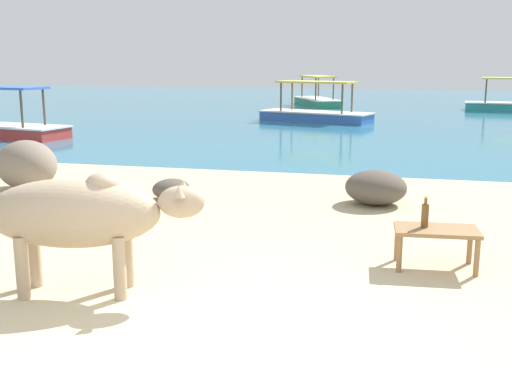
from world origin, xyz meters
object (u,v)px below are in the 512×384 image
at_px(boat_green, 317,99).
at_px(boat_red, 2,126).
at_px(boat_blue, 316,113).
at_px(bottle, 425,215).
at_px(low_bench_table, 436,235).
at_px(cow, 79,214).

bearing_deg(boat_green, boat_red, 129.68).
height_order(boat_green, boat_blue, same).
bearing_deg(boat_green, bottle, 165.95).
xyz_separation_m(low_bench_table, bottle, (-0.11, 0.02, 0.18)).
height_order(cow, boat_green, boat_green).
distance_m(cow, bottle, 3.10).
xyz_separation_m(boat_green, boat_blue, (0.98, -7.15, 0.00)).
distance_m(cow, boat_green, 22.71).
distance_m(low_bench_table, boat_blue, 14.53).
bearing_deg(boat_red, cow, -41.73).
bearing_deg(bottle, low_bench_table, -7.92).
xyz_separation_m(bottle, boat_green, (-4.03, 21.31, -0.25)).
xyz_separation_m(low_bench_table, boat_green, (-4.14, 21.33, -0.07)).
bearing_deg(low_bench_table, cow, -159.46).
bearing_deg(boat_green, low_bench_table, 166.23).
relative_size(low_bench_table, boat_green, 0.21).
xyz_separation_m(low_bench_table, boat_red, (-10.45, 8.14, -0.07)).
relative_size(boat_green, boat_red, 1.00).
distance_m(cow, low_bench_table, 3.21).
xyz_separation_m(boat_green, boat_red, (-6.30, -13.19, 0.00)).
bearing_deg(low_bench_table, boat_red, 137.62).
bearing_deg(bottle, boat_green, 100.72).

